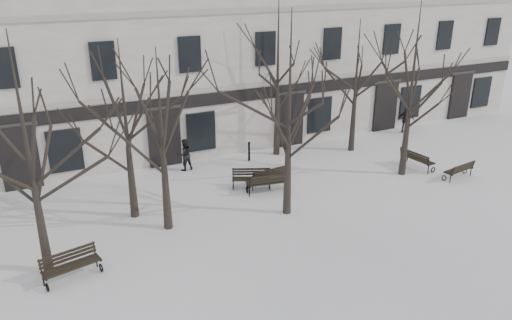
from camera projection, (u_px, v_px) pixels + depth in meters
ground at (308, 219)px, 19.65m from camera, size 100.00×100.00×0.00m
building at (196, 36)px, 28.55m from camera, size 40.40×10.20×11.40m
tree_0 at (24, 130)px, 14.58m from camera, size 5.43×5.43×7.76m
tree_1 at (161, 120)px, 17.48m from camera, size 4.79×4.79×6.84m
tree_2 at (290, 92)px, 18.37m from camera, size 5.59×5.59×7.98m
tree_3 at (414, 70)px, 22.09m from camera, size 5.58×5.58×7.98m
tree_4 at (125, 110)px, 18.34m from camera, size 4.89×4.89×6.98m
tree_5 at (278, 56)px, 24.55m from camera, size 5.76×5.76×8.23m
tree_6 at (357, 71)px, 25.43m from camera, size 4.83×4.83×6.89m
bench_0 at (71, 264)px, 15.82m from camera, size 1.89×1.04×0.91m
bench_1 at (268, 182)px, 21.74m from camera, size 1.96×0.96×0.95m
bench_2 at (460, 170)px, 23.24m from camera, size 1.70×0.83×0.82m
bench_3 at (251, 178)px, 22.31m from camera, size 1.79×1.24×0.86m
bench_4 at (267, 176)px, 22.45m from camera, size 1.89×0.87×0.92m
bench_5 at (417, 159)px, 24.44m from camera, size 0.87×1.85×0.90m
bollard_a at (249, 150)px, 25.33m from camera, size 0.13×0.13×1.03m
bollard_b at (289, 146)px, 26.07m from camera, size 0.12×0.12×0.97m
pedestrian_b at (185, 170)px, 24.38m from camera, size 0.83×0.68×1.59m
pedestrian_c at (404, 133)px, 29.77m from camera, size 0.97×0.90×1.60m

